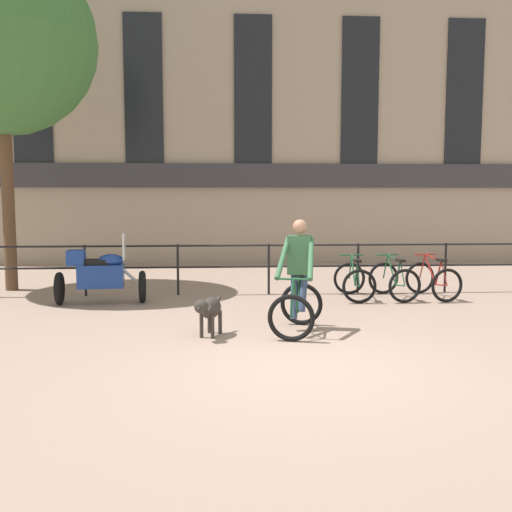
% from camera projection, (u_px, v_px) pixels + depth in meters
% --- Properties ---
extents(ground_plane, '(60.00, 60.00, 0.00)m').
position_uv_depth(ground_plane, '(305.00, 366.00, 7.30)').
color(ground_plane, gray).
extents(canal_railing, '(15.05, 0.05, 1.05)m').
position_uv_depth(canal_railing, '(269.00, 260.00, 12.39)').
color(canal_railing, black).
rests_on(canal_railing, ground_plane).
extents(building_facade, '(18.00, 0.72, 8.66)m').
position_uv_depth(building_facade, '(252.00, 118.00, 17.75)').
color(building_facade, gray).
rests_on(building_facade, ground_plane).
extents(cyclist_with_bike, '(0.97, 1.31, 1.70)m').
position_uv_depth(cyclist_with_bike, '(298.00, 281.00, 9.09)').
color(cyclist_with_bike, black).
rests_on(cyclist_with_bike, ground_plane).
extents(dog, '(0.45, 0.86, 0.61)m').
position_uv_depth(dog, '(209.00, 309.00, 8.73)').
color(dog, '#332D28').
rests_on(dog, ground_plane).
extents(parked_motorcycle, '(1.70, 0.74, 1.35)m').
position_uv_depth(parked_motorcycle, '(100.00, 274.00, 11.33)').
color(parked_motorcycle, black).
rests_on(parked_motorcycle, ground_plane).
extents(parked_bicycle_near_lamp, '(0.70, 1.13, 0.86)m').
position_uv_depth(parked_bicycle_near_lamp, '(354.00, 281.00, 11.88)').
color(parked_bicycle_near_lamp, black).
rests_on(parked_bicycle_near_lamp, ground_plane).
extents(parked_bicycle_mid_left, '(0.78, 1.18, 0.86)m').
position_uv_depth(parked_bicycle_mid_left, '(394.00, 281.00, 11.93)').
color(parked_bicycle_mid_left, black).
rests_on(parked_bicycle_mid_left, ground_plane).
extents(parked_bicycle_mid_right, '(0.84, 1.21, 0.86)m').
position_uv_depth(parked_bicycle_mid_right, '(433.00, 280.00, 11.98)').
color(parked_bicycle_mid_right, black).
rests_on(parked_bicycle_mid_right, ground_plane).
extents(tree_canalside_left, '(3.94, 3.94, 7.24)m').
position_uv_depth(tree_canalside_left, '(1.00, 40.00, 12.44)').
color(tree_canalside_left, brown).
rests_on(tree_canalside_left, ground_plane).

